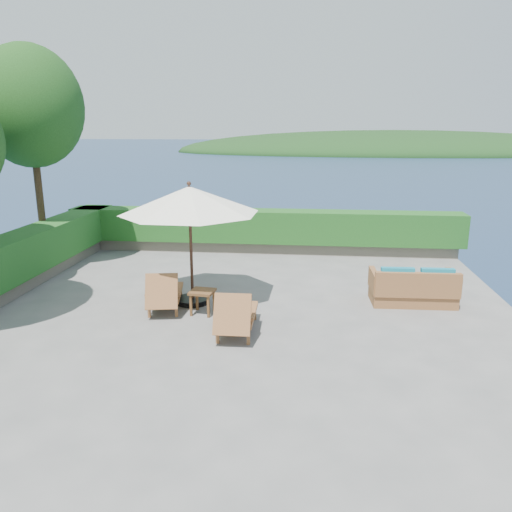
# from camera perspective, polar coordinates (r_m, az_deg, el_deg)

# --- Properties ---
(ground) EXTENTS (12.00, 12.00, 0.00)m
(ground) POSITION_cam_1_polar(r_m,az_deg,el_deg) (10.72, -2.06, -6.71)
(ground) COLOR gray
(ground) RESTS_ON ground
(foundation) EXTENTS (12.00, 12.00, 3.00)m
(foundation) POSITION_cam_1_polar(r_m,az_deg,el_deg) (11.38, -1.99, -14.02)
(foundation) COLOR #595046
(foundation) RESTS_ON ocean
(ocean) EXTENTS (600.00, 600.00, 0.00)m
(ocean) POSITION_cam_1_polar(r_m,az_deg,el_deg) (12.13, -1.92, -20.06)
(ocean) COLOR #152C44
(ocean) RESTS_ON ground
(offshore_island) EXTENTS (126.00, 57.60, 12.60)m
(offshore_island) POSITION_cam_1_polar(r_m,az_deg,el_deg) (151.90, 15.27, 11.35)
(offshore_island) COLOR black
(offshore_island) RESTS_ON ocean
(planter_wall_far) EXTENTS (12.00, 0.60, 0.36)m
(planter_wall_far) POSITION_cam_1_polar(r_m,az_deg,el_deg) (16.00, 0.74, 1.10)
(planter_wall_far) COLOR #726A5B
(planter_wall_far) RESTS_ON ground
(hedge_far) EXTENTS (12.40, 0.90, 1.00)m
(hedge_far) POSITION_cam_1_polar(r_m,az_deg,el_deg) (15.85, 0.75, 3.46)
(hedge_far) COLOR #123F14
(hedge_far) RESTS_ON planter_wall_far
(tree_far) EXTENTS (2.80, 2.80, 6.03)m
(tree_far) POSITION_cam_1_polar(r_m,az_deg,el_deg) (15.07, -24.43, 15.24)
(tree_far) COLOR #4A351C
(tree_far) RESTS_ON ground
(patio_umbrella) EXTENTS (3.97, 3.97, 2.76)m
(patio_umbrella) POSITION_cam_1_polar(r_m,az_deg,el_deg) (10.95, -7.62, 6.24)
(patio_umbrella) COLOR black
(patio_umbrella) RESTS_ON ground
(lounge_left) EXTENTS (0.94, 1.72, 0.94)m
(lounge_left) POSITION_cam_1_polar(r_m,az_deg,el_deg) (11.07, -10.41, -4.12)
(lounge_left) COLOR brown
(lounge_left) RESTS_ON ground
(lounge_right) EXTENTS (0.77, 1.67, 0.96)m
(lounge_right) POSITION_cam_1_polar(r_m,az_deg,el_deg) (9.63, -2.30, -6.68)
(lounge_right) COLOR brown
(lounge_right) RESTS_ON ground
(side_table) EXTENTS (0.55, 0.55, 0.52)m
(side_table) POSITION_cam_1_polar(r_m,az_deg,el_deg) (10.69, -6.15, -4.41)
(side_table) COLOR brown
(side_table) RESTS_ON ground
(wicker_loveseat) EXTENTS (1.90, 1.01, 0.92)m
(wicker_loveseat) POSITION_cam_1_polar(r_m,az_deg,el_deg) (11.79, 17.52, -3.60)
(wicker_loveseat) COLOR brown
(wicker_loveseat) RESTS_ON ground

